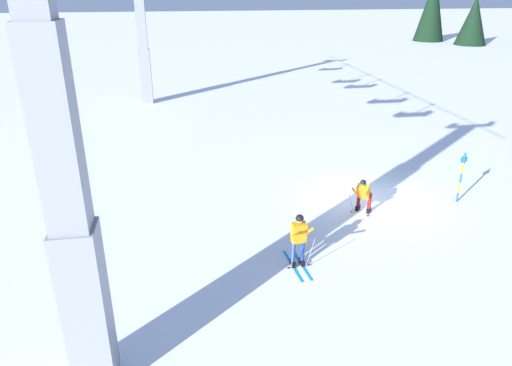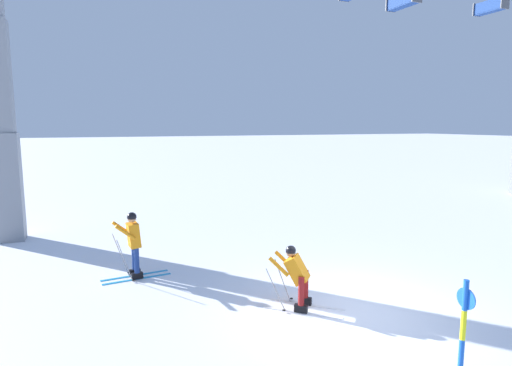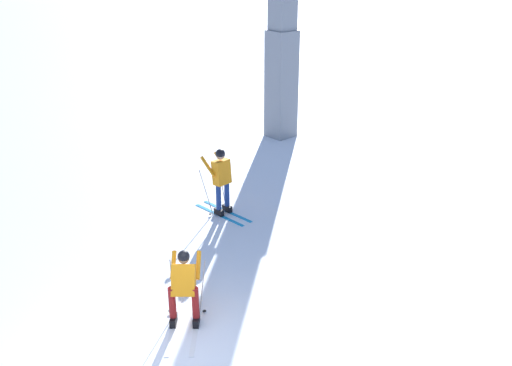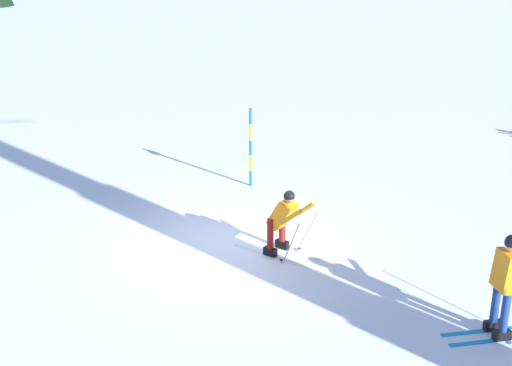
# 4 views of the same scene
# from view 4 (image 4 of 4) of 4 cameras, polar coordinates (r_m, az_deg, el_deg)

# --- Properties ---
(ground_plane) EXTENTS (260.00, 260.00, 0.00)m
(ground_plane) POSITION_cam_4_polar(r_m,az_deg,el_deg) (14.05, -2.37, -4.94)
(ground_plane) COLOR white
(skier_carving_main) EXTENTS (1.67, 1.55, 1.50)m
(skier_carving_main) POSITION_cam_4_polar(r_m,az_deg,el_deg) (13.18, 2.29, -2.99)
(skier_carving_main) COLOR white
(skier_carving_main) RESTS_ON ground_plane
(trail_marker_pole) EXTENTS (0.07, 0.28, 2.01)m
(trail_marker_pole) POSITION_cam_4_polar(r_m,az_deg,el_deg) (16.79, -0.46, 3.27)
(trail_marker_pole) COLOR blue
(trail_marker_pole) RESTS_ON ground_plane
(skier_distant_downhill) EXTENTS (1.76, 0.72, 1.77)m
(skier_distant_downhill) POSITION_cam_4_polar(r_m,az_deg,el_deg) (11.14, 20.45, -7.54)
(skier_distant_downhill) COLOR #198CCC
(skier_distant_downhill) RESTS_ON ground_plane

